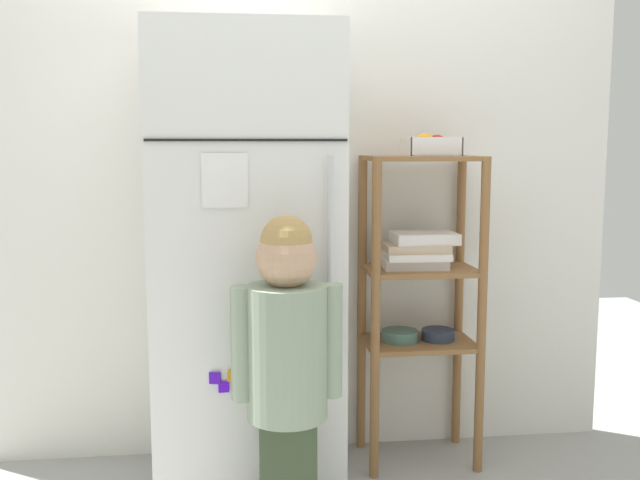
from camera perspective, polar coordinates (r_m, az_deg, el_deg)
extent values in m
cube|color=silver|center=(2.94, -1.62, 3.92)|extent=(2.62, 0.03, 2.17)
cube|color=white|center=(2.63, -5.78, -2.03)|extent=(0.65, 0.60, 1.67)
cube|color=black|center=(2.29, -5.76, 7.85)|extent=(0.64, 0.01, 0.01)
cylinder|color=silver|center=(2.31, 0.80, 0.49)|extent=(0.02, 0.02, 0.49)
cube|color=white|center=(2.29, -7.52, 4.68)|extent=(0.15, 0.01, 0.17)
cube|color=orange|center=(2.41, -6.85, -10.59)|extent=(0.04, 0.01, 0.04)
cube|color=blue|center=(2.44, -4.03, -12.62)|extent=(0.03, 0.02, 0.03)
cube|color=gold|center=(2.31, -2.17, 1.05)|extent=(0.03, 0.01, 0.03)
cube|color=#480FC3|center=(2.41, -8.28, -10.73)|extent=(0.04, 0.02, 0.04)
cube|color=red|center=(2.33, -2.88, -2.73)|extent=(0.03, 0.02, 0.03)
cube|color=#C26734|center=(2.31, -2.71, 0.55)|extent=(0.04, 0.02, 0.04)
cube|color=#550CEF|center=(2.42, -7.59, -11.42)|extent=(0.04, 0.01, 0.03)
cylinder|color=gray|center=(2.24, -2.62, -8.80)|extent=(0.25, 0.25, 0.41)
sphere|color=gray|center=(2.26, -2.79, -3.48)|extent=(0.11, 0.11, 0.11)
sphere|color=tan|center=(2.17, -2.66, -1.43)|extent=(0.19, 0.19, 0.19)
sphere|color=tan|center=(2.17, -2.67, -0.09)|extent=(0.16, 0.16, 0.16)
cylinder|color=gray|center=(2.22, -6.16, -8.11)|extent=(0.07, 0.07, 0.35)
cylinder|color=gray|center=(2.24, 0.89, -7.93)|extent=(0.07, 0.07, 0.35)
cylinder|color=olive|center=(2.73, 4.39, -6.41)|extent=(0.04, 0.04, 1.23)
cylinder|color=olive|center=(2.84, 12.64, -6.03)|extent=(0.04, 0.04, 1.23)
cylinder|color=olive|center=(3.00, 3.32, -5.13)|extent=(0.04, 0.04, 1.23)
cylinder|color=olive|center=(3.10, 10.89, -4.84)|extent=(0.04, 0.04, 1.23)
cube|color=olive|center=(2.83, 8.07, 6.40)|extent=(0.43, 0.30, 0.02)
cube|color=olive|center=(2.88, 7.91, -2.36)|extent=(0.43, 0.30, 0.02)
cube|color=olive|center=(2.94, 7.80, -8.03)|extent=(0.43, 0.30, 0.02)
cube|color=white|center=(2.87, 7.42, -1.81)|extent=(0.26, 0.19, 0.04)
cube|color=white|center=(2.84, 7.58, -1.23)|extent=(0.25, 0.18, 0.03)
cube|color=#C6AD8E|center=(2.85, 7.55, -0.61)|extent=(0.25, 0.18, 0.03)
cube|color=white|center=(2.87, 8.23, 0.16)|extent=(0.25, 0.18, 0.04)
cylinder|color=#4C7266|center=(2.91, 6.31, -7.52)|extent=(0.15, 0.15, 0.04)
cylinder|color=#2D384C|center=(2.95, 9.30, -7.38)|extent=(0.13, 0.13, 0.04)
cube|color=white|center=(2.83, 8.73, 6.63)|extent=(0.20, 0.17, 0.01)
cube|color=white|center=(2.75, 9.21, 7.27)|extent=(0.20, 0.01, 0.07)
cube|color=white|center=(2.91, 8.30, 7.30)|extent=(0.20, 0.01, 0.07)
cube|color=white|center=(2.81, 6.79, 7.32)|extent=(0.01, 0.17, 0.07)
cube|color=white|center=(2.86, 10.65, 7.25)|extent=(0.01, 0.17, 0.07)
sphere|color=#B02F10|center=(2.82, 9.46, 7.36)|extent=(0.07, 0.07, 0.07)
sphere|color=#A8211E|center=(2.85, 9.19, 7.45)|extent=(0.08, 0.08, 0.08)
sphere|color=#AC2C12|center=(2.86, 8.50, 7.37)|extent=(0.07, 0.07, 0.07)
sphere|color=orange|center=(2.81, 8.24, 7.52)|extent=(0.08, 0.08, 0.08)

